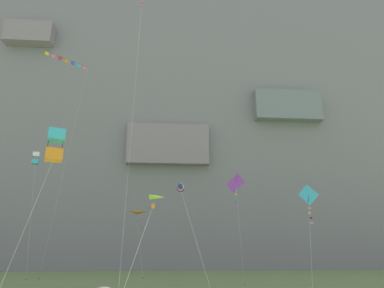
# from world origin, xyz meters

# --- Properties ---
(cliff_face) EXTENTS (180.00, 32.73, 83.75)m
(cliff_face) POSITION_xyz_m (0.00, 64.64, 41.86)
(cliff_face) COLOR gray
(cliff_face) RESTS_ON ground
(kite_delta_high_left) EXTENTS (1.98, 5.36, 6.33)m
(kite_delta_high_left) POSITION_xyz_m (-1.12, 13.35, 6.03)
(kite_delta_high_left) COLOR #8CCC33
(kite_delta_high_left) RESTS_ON ground
(kite_box_high_center) EXTENTS (2.81, 3.78, 16.11)m
(kite_box_high_center) POSITION_xyz_m (-18.03, 34.94, 15.25)
(kite_box_high_center) COLOR white
(kite_box_high_center) RESTS_ON ground
(kite_banner_far_left) EXTENTS (5.39, 4.22, 31.01)m
(kite_banner_far_left) POSITION_xyz_m (-15.58, 34.78, 29.69)
(kite_banner_far_left) COLOR black
(kite_banner_far_left) RESTS_ON ground
(kite_delta_mid_left) EXTENTS (2.59, 6.81, 7.78)m
(kite_delta_mid_left) POSITION_xyz_m (-4.19, 38.96, 7.49)
(kite_delta_mid_left) COLOR orange
(kite_delta_mid_left) RESTS_ON ground
(kite_windsock_upper_left) EXTENTS (2.70, 3.63, 8.54)m
(kite_windsock_upper_left) POSITION_xyz_m (1.22, 16.65, 8.07)
(kite_windsock_upper_left) COLOR navy
(kite_windsock_upper_left) RESTS_ON ground
(kite_diamond_upper_mid) EXTENTS (2.25, 3.49, 8.97)m
(kite_diamond_upper_mid) POSITION_xyz_m (12.77, 18.66, 7.78)
(kite_diamond_upper_mid) COLOR #38B2D1
(kite_diamond_upper_mid) RESTS_ON ground
(kite_diamond_front_field) EXTENTS (2.27, 2.42, 11.68)m
(kite_diamond_front_field) POSITION_xyz_m (7.94, 26.87, 10.37)
(kite_diamond_front_field) COLOR purple
(kite_diamond_front_field) RESTS_ON ground
(kite_box_mid_right) EXTENTS (2.04, 3.16, 11.11)m
(kite_box_mid_right) POSITION_xyz_m (-7.56, 11.98, 10.01)
(kite_box_mid_right) COLOR #38B2D1
(kite_box_mid_right) RESTS_ON ground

